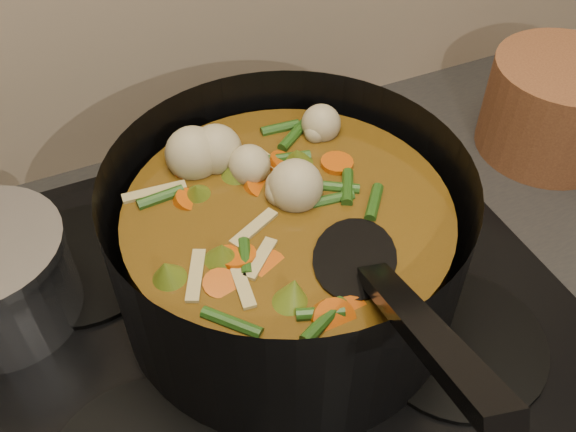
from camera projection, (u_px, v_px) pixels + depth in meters
name	position (u px, v px, depth m)	size (l,w,h in m)	color
stovetop	(260.00, 306.00, 0.69)	(0.62, 0.54, 0.03)	black
stockpot	(289.00, 246.00, 0.63)	(0.45, 0.52, 0.25)	black
terracotta_crock	(555.00, 107.00, 0.85)	(0.19, 0.19, 0.13)	brown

